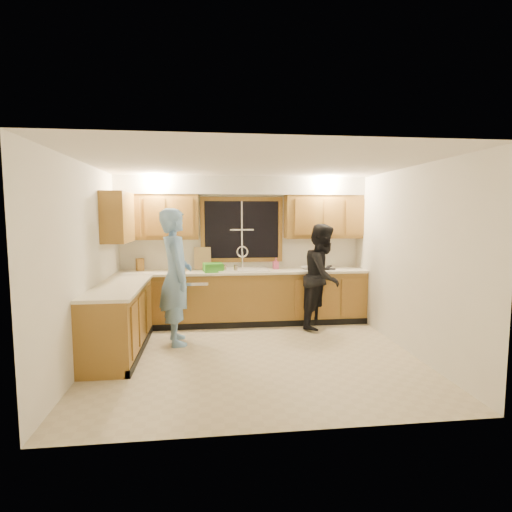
{
  "coord_description": "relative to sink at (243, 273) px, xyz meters",
  "views": [
    {
      "loc": [
        -0.59,
        -5.11,
        1.86
      ],
      "look_at": [
        0.1,
        0.65,
        1.26
      ],
      "focal_mm": 28.0,
      "sensor_mm": 36.0,
      "label": 1
    }
  ],
  "objects": [
    {
      "name": "soap_bottle",
      "position": [
        0.57,
        0.09,
        0.15
      ],
      "size": [
        0.1,
        0.1,
        0.2
      ],
      "primitive_type": "imported",
      "rotation": [
        0.0,
        0.0,
        0.12
      ],
      "color": "#D5517F",
      "rests_on": "countertop_back"
    },
    {
      "name": "soffit",
      "position": [
        0.0,
        0.12,
        1.49
      ],
      "size": [
        4.2,
        0.35,
        0.3
      ],
      "primitive_type": "cube",
      "color": "silver",
      "rests_on": "wall_back"
    },
    {
      "name": "upper_cabinets_left",
      "position": [
        -1.43,
        0.13,
        0.96
      ],
      "size": [
        1.35,
        0.33,
        0.75
      ],
      "primitive_type": "cube",
      "color": "olive",
      "rests_on": "wall_back"
    },
    {
      "name": "man",
      "position": [
        -1.06,
        -0.94,
        0.11
      ],
      "size": [
        0.6,
        0.79,
        1.95
      ],
      "primitive_type": "imported",
      "rotation": [
        0.0,
        0.0,
        1.78
      ],
      "color": "#72A2D8",
      "rests_on": "floor"
    },
    {
      "name": "window_frame",
      "position": [
        0.0,
        0.29,
        0.74
      ],
      "size": [
        1.44,
        0.03,
        1.14
      ],
      "color": "black",
      "rests_on": "wall_back"
    },
    {
      "name": "countertop_back",
      "position": [
        0.0,
        -0.02,
        0.04
      ],
      "size": [
        4.2,
        0.63,
        0.04
      ],
      "primitive_type": "cube",
      "color": "#F5ECCE",
      "rests_on": "base_cabinets_back"
    },
    {
      "name": "base_cabinets_left",
      "position": [
        -1.8,
        -1.25,
        -0.42
      ],
      "size": [
        0.6,
        1.9,
        0.88
      ],
      "primitive_type": "cube",
      "color": "olive",
      "rests_on": "ground"
    },
    {
      "name": "bowl",
      "position": [
        1.11,
        0.0,
        0.08
      ],
      "size": [
        0.21,
        0.21,
        0.05
      ],
      "primitive_type": "imported",
      "rotation": [
        0.0,
        0.0,
        -0.04
      ],
      "color": "silver",
      "rests_on": "countertop_back"
    },
    {
      "name": "stove",
      "position": [
        -1.8,
        -1.82,
        -0.41
      ],
      "size": [
        0.58,
        0.75,
        0.9
      ],
      "primitive_type": "cube",
      "color": "white",
      "rests_on": "floor"
    },
    {
      "name": "knife_block",
      "position": [
        -1.74,
        0.17,
        0.16
      ],
      "size": [
        0.15,
        0.14,
        0.21
      ],
      "primitive_type": "cube",
      "rotation": [
        0.0,
        0.0,
        0.52
      ],
      "color": "olive",
      "rests_on": "countertop_back"
    },
    {
      "name": "woman",
      "position": [
        1.28,
        -0.42,
        -0.01
      ],
      "size": [
        1.03,
        1.06,
        1.72
      ],
      "primitive_type": "imported",
      "rotation": [
        0.0,
        0.0,
        0.89
      ],
      "color": "black",
      "rests_on": "floor"
    },
    {
      "name": "wall_left",
      "position": [
        -2.1,
        -1.6,
        0.39
      ],
      "size": [
        0.0,
        3.8,
        3.8
      ],
      "primitive_type": "plane",
      "rotation": [
        1.57,
        0.0,
        1.57
      ],
      "color": "white",
      "rests_on": "ground"
    },
    {
      "name": "countertop_left",
      "position": [
        -1.79,
        -1.25,
        0.04
      ],
      "size": [
        0.63,
        1.9,
        0.04
      ],
      "primitive_type": "cube",
      "color": "#F5ECCE",
      "rests_on": "base_cabinets_left"
    },
    {
      "name": "upper_cabinets_right",
      "position": [
        1.43,
        0.13,
        0.96
      ],
      "size": [
        1.35,
        0.33,
        0.75
      ],
      "primitive_type": "cube",
      "color": "olive",
      "rests_on": "wall_back"
    },
    {
      "name": "ceiling",
      "position": [
        0.0,
        -1.6,
        1.64
      ],
      "size": [
        4.2,
        4.2,
        0.0
      ],
      "primitive_type": "plane",
      "rotation": [
        3.14,
        0.0,
        0.0
      ],
      "color": "white"
    },
    {
      "name": "cutting_board",
      "position": [
        -0.69,
        0.22,
        0.25
      ],
      "size": [
        0.3,
        0.12,
        0.38
      ],
      "primitive_type": "cube",
      "rotation": [
        -0.21,
        0.0,
        0.08
      ],
      "color": "tan",
      "rests_on": "countertop_back"
    },
    {
      "name": "sink",
      "position": [
        0.0,
        0.0,
        0.0
      ],
      "size": [
        0.86,
        0.52,
        0.57
      ],
      "color": "white",
      "rests_on": "countertop_back"
    },
    {
      "name": "can_right",
      "position": [
        -0.15,
        -0.21,
        0.11
      ],
      "size": [
        0.08,
        0.08,
        0.12
      ],
      "primitive_type": "cylinder",
      "rotation": [
        0.0,
        0.0,
        -0.3
      ],
      "color": "#C2B395",
      "rests_on": "countertop_back"
    },
    {
      "name": "can_left",
      "position": [
        -0.33,
        -0.14,
        0.11
      ],
      "size": [
        0.08,
        0.08,
        0.11
      ],
      "primitive_type": "cylinder",
      "rotation": [
        0.0,
        0.0,
        -0.27
      ],
      "color": "#C2B395",
      "rests_on": "countertop_back"
    },
    {
      "name": "dishwasher",
      "position": [
        -0.85,
        -0.01,
        -0.45
      ],
      "size": [
        0.6,
        0.56,
        0.82
      ],
      "primitive_type": "cube",
      "color": "white",
      "rests_on": "floor"
    },
    {
      "name": "dish_crate",
      "position": [
        -0.52,
        -0.12,
        0.13
      ],
      "size": [
        0.34,
        0.33,
        0.14
      ],
      "primitive_type": "cube",
      "rotation": [
        0.0,
        0.0,
        0.15
      ],
      "color": "#359125",
      "rests_on": "countertop_back"
    },
    {
      "name": "wall_back",
      "position": [
        0.0,
        0.3,
        0.39
      ],
      "size": [
        4.2,
        0.0,
        4.2
      ],
      "primitive_type": "plane",
      "rotation": [
        1.57,
        0.0,
        0.0
      ],
      "color": "white",
      "rests_on": "ground"
    },
    {
      "name": "base_cabinets_back",
      "position": [
        0.0,
        -0.0,
        -0.42
      ],
      "size": [
        4.2,
        0.6,
        0.88
      ],
      "primitive_type": "cube",
      "color": "olive",
      "rests_on": "ground"
    },
    {
      "name": "wall_right",
      "position": [
        2.1,
        -1.6,
        0.39
      ],
      "size": [
        0.0,
        3.8,
        3.8
      ],
      "primitive_type": "plane",
      "rotation": [
        1.57,
        0.0,
        -1.57
      ],
      "color": "white",
      "rests_on": "ground"
    },
    {
      "name": "floor",
      "position": [
        0.0,
        -1.6,
        -0.86
      ],
      "size": [
        4.2,
        4.2,
        0.0
      ],
      "primitive_type": "plane",
      "color": "beige",
      "rests_on": "ground"
    },
    {
      "name": "upper_cabinets_return",
      "position": [
        -1.94,
        -0.48,
        0.96
      ],
      "size": [
        0.33,
        0.9,
        0.75
      ],
      "primitive_type": "cube",
      "color": "olive",
      "rests_on": "wall_left"
    }
  ]
}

